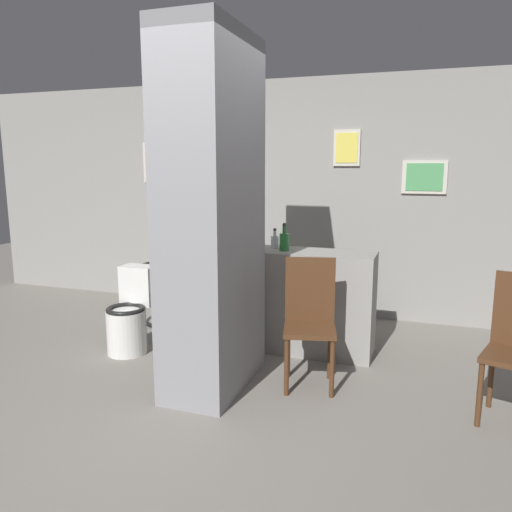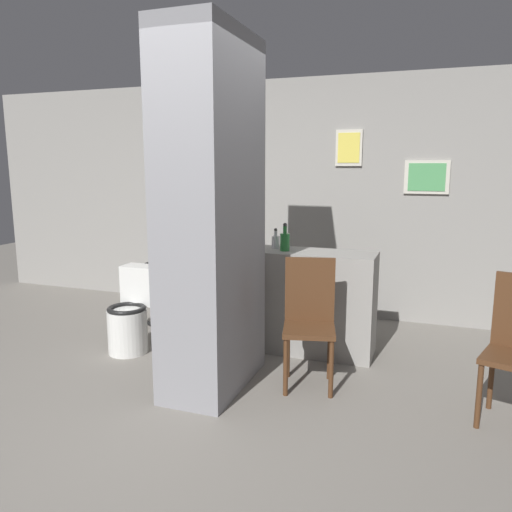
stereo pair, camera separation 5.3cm
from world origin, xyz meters
TOP-DOWN VIEW (x-y plane):
  - ground_plane at (0.00, 0.00)m, footprint 14.00×14.00m
  - wall_back at (0.00, 2.63)m, footprint 8.00×0.09m
  - pillar_center at (0.06, 0.48)m, footprint 0.53×0.97m
  - counter_shelf at (0.46, 1.41)m, footprint 1.41×0.44m
  - toilet at (-0.94, 0.89)m, footprint 0.35×0.51m
  - chair_near_pillar at (0.75, 0.74)m, footprint 0.46×0.46m
  - bicycle at (-0.50, 1.48)m, footprint 1.74×0.42m
  - bottle_tall at (0.37, 1.36)m, footprint 0.08×0.08m
  - bottle_short at (0.25, 1.46)m, footprint 0.07×0.07m

SIDE VIEW (x-z plane):
  - ground_plane at x=0.00m, z-range 0.00..0.00m
  - toilet at x=-0.94m, z-range -0.05..0.70m
  - bicycle at x=-0.50m, z-range -0.01..0.76m
  - counter_shelf at x=0.46m, z-range 0.00..0.92m
  - chair_near_pillar at x=0.75m, z-range 0.04..1.02m
  - bottle_short at x=0.25m, z-range 0.89..1.08m
  - bottle_tall at x=0.37m, z-range 0.89..1.14m
  - pillar_center at x=0.06m, z-range 0.00..2.60m
  - wall_back at x=0.00m, z-range 0.00..2.60m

